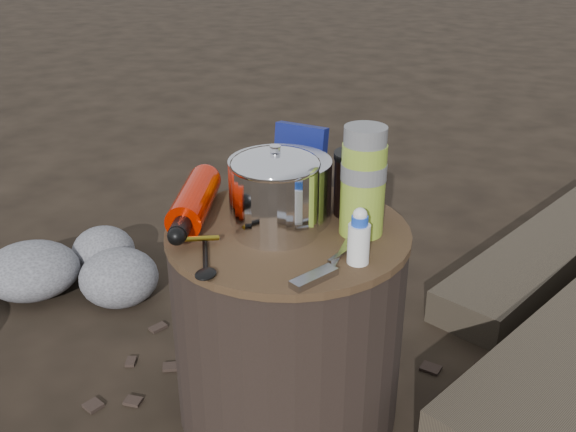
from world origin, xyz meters
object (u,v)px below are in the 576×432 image
(stump, at_px, (288,323))
(thermos, at_px, (363,182))
(camping_pot, at_px, (276,192))
(fuel_bottle, at_px, (195,201))
(travel_mug, at_px, (355,184))

(stump, xyz_separation_m, thermos, (0.14, 0.04, 0.33))
(camping_pot, xyz_separation_m, fuel_bottle, (-0.18, 0.01, -0.05))
(fuel_bottle, bearing_deg, thermos, -8.24)
(stump, height_order, thermos, thermos)
(stump, relative_size, travel_mug, 3.66)
(thermos, relative_size, travel_mug, 1.62)
(stump, xyz_separation_m, camping_pot, (-0.02, -0.02, 0.31))
(fuel_bottle, relative_size, travel_mug, 2.24)
(camping_pot, bearing_deg, stump, 40.62)
(fuel_bottle, xyz_separation_m, travel_mug, (0.31, 0.13, 0.03))
(fuel_bottle, height_order, travel_mug, travel_mug)
(travel_mug, bearing_deg, camping_pot, -132.24)
(camping_pot, bearing_deg, thermos, 18.45)
(camping_pot, distance_m, thermos, 0.17)
(camping_pot, bearing_deg, travel_mug, 47.76)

